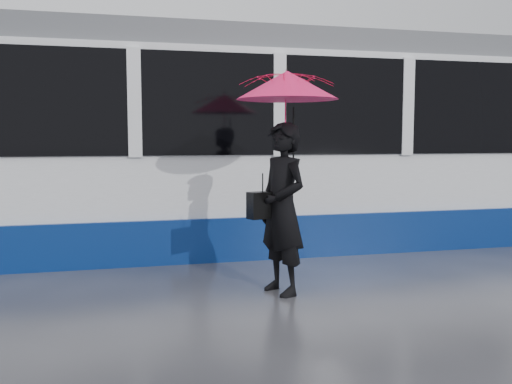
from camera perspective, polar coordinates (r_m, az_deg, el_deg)
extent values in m
plane|color=#2B2B30|center=(6.79, -5.33, -9.41)|extent=(90.00, 90.00, 0.00)
cube|color=#3F3D38|center=(8.51, -7.22, -6.33)|extent=(34.00, 0.07, 0.02)
cube|color=#3F3D38|center=(9.91, -8.26, -4.66)|extent=(34.00, 0.07, 0.02)
cube|color=white|center=(9.07, -21.83, 3.70)|extent=(24.00, 2.40, 2.95)
cube|color=navy|center=(9.18, -21.57, -3.90)|extent=(24.00, 2.56, 0.62)
cube|color=black|center=(9.08, -21.99, 7.96)|extent=(23.00, 2.48, 1.40)
cube|color=#57595E|center=(9.18, -22.21, 14.05)|extent=(23.60, 2.20, 0.35)
imported|color=black|center=(6.33, 2.64, -1.68)|extent=(0.66, 0.81, 1.91)
imported|color=#EA136A|center=(6.30, 3.12, 7.92)|extent=(1.34, 1.35, 0.95)
cone|color=#EA136A|center=(6.32, 3.13, 10.62)|extent=(1.43, 1.43, 0.31)
cylinder|color=black|center=(6.34, 3.14, 12.23)|extent=(0.01, 0.01, 0.07)
cylinder|color=black|center=(6.34, 3.76, 4.66)|extent=(0.02, 0.02, 0.84)
cube|color=black|center=(6.28, 0.67, -1.31)|extent=(0.37, 0.25, 0.30)
cylinder|color=black|center=(6.26, 0.67, 0.85)|extent=(0.01, 0.01, 0.18)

